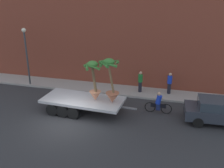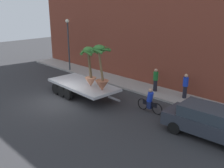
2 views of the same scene
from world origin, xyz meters
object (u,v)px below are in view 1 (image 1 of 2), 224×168
object	(u,v)px
potted_palm_middle	(94,80)
pedestrian_near_gate	(170,83)
potted_palm_rear	(111,82)
flatbed_trailer	(80,101)
street_lamp	(26,49)
cyclist	(158,104)
parked_car	(221,111)
pedestrian_far_left	(140,81)

from	to	relation	value
potted_palm_middle	pedestrian_near_gate	bearing A→B (deg)	44.07
potted_palm_rear	flatbed_trailer	bearing A→B (deg)	177.57
street_lamp	potted_palm_rear	bearing A→B (deg)	-23.26
cyclist	street_lamp	distance (m)	11.81
parked_car	potted_palm_middle	bearing A→B (deg)	-174.34
potted_palm_rear	pedestrian_near_gate	distance (m)	5.92
cyclist	pedestrian_far_left	distance (m)	3.52
flatbed_trailer	pedestrian_far_left	xyz separation A→B (m)	(3.47, 4.22, 0.28)
potted_palm_middle	street_lamp	distance (m)	8.02
potted_palm_rear	street_lamp	xyz separation A→B (m)	(-8.32, 3.58, 0.83)
potted_palm_middle	cyclist	size ratio (longest dim) A/B	1.47
potted_palm_middle	cyclist	bearing A→B (deg)	16.36
potted_palm_middle	parked_car	bearing A→B (deg)	5.66
potted_palm_rear	pedestrian_near_gate	xyz separation A→B (m)	(3.50, 4.58, -1.36)
flatbed_trailer	pedestrian_near_gate	size ratio (longest dim) A/B	3.81
pedestrian_near_gate	pedestrian_far_left	xyz separation A→B (m)	(-2.27, -0.26, 0.00)
pedestrian_near_gate	pedestrian_far_left	bearing A→B (deg)	-173.42
pedestrian_near_gate	street_lamp	distance (m)	12.06
potted_palm_rear	parked_car	world-z (taller)	potted_palm_rear
potted_palm_middle	cyclist	world-z (taller)	potted_palm_middle
potted_palm_middle	potted_palm_rear	bearing A→B (deg)	-3.56
potted_palm_middle	cyclist	distance (m)	4.63
street_lamp	potted_palm_middle	bearing A→B (deg)	-26.06
flatbed_trailer	pedestrian_near_gate	bearing A→B (deg)	38.00
pedestrian_far_left	potted_palm_middle	bearing A→B (deg)	-119.35
flatbed_trailer	potted_palm_middle	size ratio (longest dim) A/B	2.42
pedestrian_far_left	potted_palm_rear	bearing A→B (deg)	-105.91
flatbed_trailer	street_lamp	bearing A→B (deg)	150.22
pedestrian_near_gate	street_lamp	size ratio (longest dim) A/B	0.35
cyclist	parked_car	distance (m)	3.92
flatbed_trailer	parked_car	bearing A→B (deg)	4.85
pedestrian_far_left	pedestrian_near_gate	bearing A→B (deg)	6.58
potted_palm_rear	pedestrian_far_left	world-z (taller)	potted_palm_rear
parked_car	pedestrian_far_left	bearing A→B (deg)	148.59
cyclist	parked_car	size ratio (longest dim) A/B	0.40
parked_car	potted_palm_rear	bearing A→B (deg)	-172.80
cyclist	street_lamp	world-z (taller)	street_lamp
parked_car	street_lamp	size ratio (longest dim) A/B	0.95
potted_palm_rear	cyclist	world-z (taller)	potted_palm_rear
flatbed_trailer	pedestrian_far_left	size ratio (longest dim) A/B	3.81
parked_car	pedestrian_near_gate	bearing A→B (deg)	132.33
flatbed_trailer	street_lamp	size ratio (longest dim) A/B	1.35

